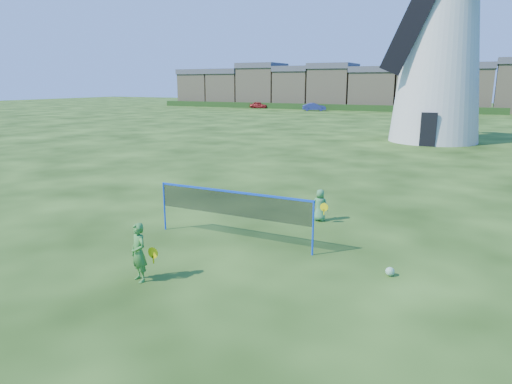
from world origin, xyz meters
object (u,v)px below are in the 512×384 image
object	(u,v)px
play_ball	(390,272)
car_right	(314,107)
player_girl	(139,253)
badminton_net	(233,204)
windmill	(440,49)
car_left	(259,105)
player_boy	(320,205)

from	to	relation	value
play_ball	car_right	xyz separation A→B (m)	(-24.36, 63.04, 0.54)
player_girl	badminton_net	bearing A→B (deg)	102.54
windmill	badminton_net	xyz separation A→B (m)	(-2.65, -27.89, -6.02)
car_right	car_left	bearing A→B (deg)	55.33
badminton_net	car_left	world-z (taller)	badminton_net
badminton_net	player_girl	size ratio (longest dim) A/B	3.54
badminton_net	player_girl	distance (m)	3.50
player_boy	badminton_net	bearing A→B (deg)	58.74
car_left	car_right	size ratio (longest dim) A/B	0.88
windmill	car_right	xyz separation A→B (m)	(-22.34, 34.69, -6.51)
windmill	player_boy	bearing A→B (deg)	-92.35
windmill	badminton_net	distance (m)	28.65
play_ball	car_left	bearing A→B (deg)	118.72
player_girl	car_right	xyz separation A→B (m)	(-19.09, 66.00, -0.06)
player_girl	car_right	bearing A→B (deg)	128.75
player_girl	car_right	size ratio (longest dim) A/B	0.36
player_boy	car_left	world-z (taller)	car_left
windmill	play_ball	distance (m)	29.27
player_boy	car_right	size ratio (longest dim) A/B	0.28
player_girl	play_ball	world-z (taller)	player_girl
badminton_net	play_ball	world-z (taller)	badminton_net
badminton_net	car_left	size ratio (longest dim) A/B	1.46
play_ball	car_left	world-z (taller)	car_left
badminton_net	player_boy	world-z (taller)	badminton_net
badminton_net	player_girl	xyz separation A→B (m)	(-0.61, -3.42, -0.43)
player_girl	car_right	world-z (taller)	player_girl
player_boy	car_right	bearing A→B (deg)	-74.05
windmill	car_left	world-z (taller)	windmill
windmill	player_boy	distance (m)	25.64
play_ball	windmill	bearing A→B (deg)	94.08
badminton_net	player_boy	xyz separation A→B (m)	(1.63, 3.14, -0.59)
player_girl	player_boy	xyz separation A→B (m)	(2.24, 6.56, -0.16)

